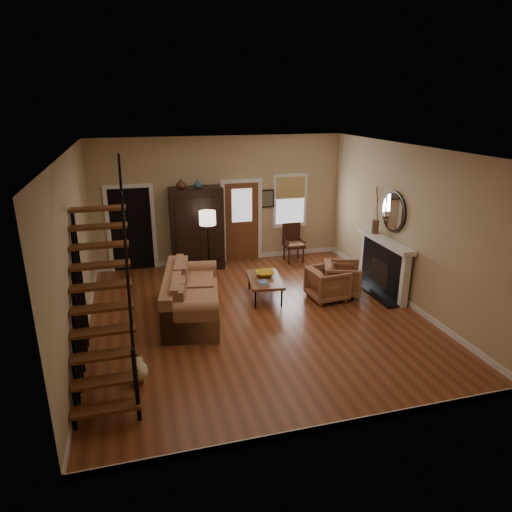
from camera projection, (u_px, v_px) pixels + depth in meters
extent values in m
plane|color=brown|center=(256.00, 317.00, 9.19)|extent=(7.00, 7.00, 0.00)
plane|color=white|center=(257.00, 149.00, 8.12)|extent=(7.00, 7.00, 0.00)
cube|color=tan|center=(221.00, 201.00, 11.85)|extent=(6.50, 0.04, 3.30)
cube|color=tan|center=(75.00, 252.00, 7.84)|extent=(0.04, 7.00, 3.30)
cube|color=tan|center=(407.00, 226.00, 9.47)|extent=(0.04, 7.00, 3.30)
cube|color=black|center=(131.00, 228.00, 11.60)|extent=(1.00, 0.36, 2.10)
cube|color=brown|center=(242.00, 222.00, 12.16)|extent=(0.90, 0.06, 2.10)
cube|color=silver|center=(290.00, 201.00, 12.33)|extent=(0.96, 0.06, 1.46)
cube|color=black|center=(385.00, 267.00, 10.24)|extent=(0.24, 1.60, 1.15)
cube|color=white|center=(385.00, 241.00, 10.02)|extent=(0.30, 1.95, 0.10)
cylinder|color=silver|center=(393.00, 212.00, 9.84)|extent=(0.05, 0.90, 0.90)
imported|color=#4C2619|center=(181.00, 184.00, 10.99)|extent=(0.24, 0.24, 0.25)
imported|color=#334C60|center=(198.00, 184.00, 11.09)|extent=(0.20, 0.20, 0.21)
imported|color=gold|center=(265.00, 274.00, 10.06)|extent=(0.41, 0.41, 0.10)
imported|color=brown|center=(328.00, 284.00, 9.89)|extent=(0.85, 0.83, 0.71)
imported|color=brown|center=(342.00, 279.00, 10.14)|extent=(1.04, 1.02, 0.73)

